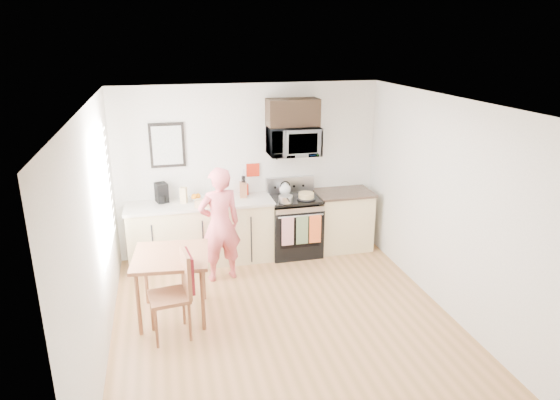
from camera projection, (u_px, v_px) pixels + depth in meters
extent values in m
plane|color=olive|center=(286.00, 325.00, 5.90)|extent=(4.60, 4.60, 0.00)
cube|color=silver|center=(250.00, 170.00, 7.61)|extent=(4.00, 0.04, 2.60)
cube|color=silver|center=(371.00, 341.00, 3.37)|extent=(4.00, 0.04, 2.60)
cube|color=silver|center=(96.00, 239.00, 5.04)|extent=(0.04, 4.60, 2.60)
cube|color=silver|center=(449.00, 208.00, 5.94)|extent=(0.04, 4.60, 2.60)
cube|color=white|center=(287.00, 103.00, 5.08)|extent=(4.00, 4.60, 0.04)
cube|color=silver|center=(102.00, 192.00, 5.70)|extent=(0.02, 1.40, 1.50)
cube|color=white|center=(103.00, 192.00, 5.71)|extent=(0.01, 1.30, 1.40)
cube|color=beige|center=(201.00, 233.00, 7.42)|extent=(2.10, 0.60, 0.90)
cube|color=beige|center=(200.00, 204.00, 7.27)|extent=(2.14, 0.64, 0.04)
cube|color=beige|center=(342.00, 221.00, 7.92)|extent=(0.84, 0.60, 0.90)
cube|color=black|center=(344.00, 193.00, 7.77)|extent=(0.88, 0.64, 0.04)
cube|color=black|center=(294.00, 230.00, 7.74)|extent=(0.76, 0.65, 0.77)
cube|color=black|center=(300.00, 233.00, 7.43)|extent=(0.61, 0.02, 0.45)
cube|color=#A9A9AE|center=(300.00, 212.00, 7.33)|extent=(0.74, 0.02, 0.14)
cylinder|color=#A9A9AE|center=(301.00, 216.00, 7.30)|extent=(0.68, 0.02, 0.02)
cube|color=black|center=(295.00, 198.00, 7.58)|extent=(0.76, 0.65, 0.04)
cube|color=#A9A9AE|center=(290.00, 184.00, 7.79)|extent=(0.76, 0.08, 0.24)
cube|color=beige|center=(288.00, 231.00, 7.32)|extent=(0.18, 0.02, 0.44)
cube|color=#58704B|center=(302.00, 230.00, 7.37)|extent=(0.18, 0.02, 0.44)
cube|color=#CB511E|center=(315.00, 229.00, 7.41)|extent=(0.18, 0.02, 0.44)
imported|color=#A9A9AE|center=(293.00, 141.00, 7.40)|extent=(0.76, 0.51, 0.42)
cube|color=black|center=(293.00, 112.00, 7.31)|extent=(0.76, 0.35, 0.40)
cube|color=black|center=(167.00, 145.00, 7.18)|extent=(0.50, 0.03, 0.65)
cube|color=#A3A79D|center=(167.00, 146.00, 7.16)|extent=(0.42, 0.01, 0.56)
cube|color=#B5220F|center=(253.00, 170.00, 7.61)|extent=(0.20, 0.02, 0.20)
imported|color=#D53A46|center=(220.00, 225.00, 6.79)|extent=(0.65, 0.49, 1.61)
cube|color=brown|center=(171.00, 256.00, 5.85)|extent=(0.87, 0.87, 0.04)
cylinder|color=brown|center=(139.00, 304.00, 5.60)|extent=(0.05, 0.05, 0.77)
cylinder|color=brown|center=(203.00, 300.00, 5.69)|extent=(0.05, 0.05, 0.77)
cylinder|color=brown|center=(146.00, 276.00, 6.27)|extent=(0.05, 0.05, 0.77)
cylinder|color=brown|center=(203.00, 272.00, 6.36)|extent=(0.05, 0.05, 0.77)
cube|color=brown|center=(169.00, 297.00, 5.54)|extent=(0.48, 0.48, 0.04)
cube|color=brown|center=(186.00, 272.00, 5.53)|extent=(0.10, 0.43, 0.51)
cube|color=#4E0D0D|center=(188.00, 271.00, 5.53)|extent=(0.11, 0.39, 0.43)
cylinder|color=brown|center=(156.00, 329.00, 5.40)|extent=(0.03, 0.03, 0.47)
cylinder|color=brown|center=(190.00, 322.00, 5.53)|extent=(0.03, 0.03, 0.47)
cylinder|color=brown|center=(152.00, 312.00, 5.72)|extent=(0.03, 0.03, 0.47)
cylinder|color=brown|center=(184.00, 306.00, 5.85)|extent=(0.03, 0.03, 0.47)
cube|color=brown|center=(243.00, 190.00, 7.48)|extent=(0.11, 0.15, 0.22)
cylinder|color=#B5220F|center=(244.00, 189.00, 7.60)|extent=(0.13, 0.13, 0.17)
imported|color=white|center=(197.00, 198.00, 7.36)|extent=(0.27, 0.27, 0.06)
cube|color=#D5BD80|center=(184.00, 195.00, 7.21)|extent=(0.11, 0.11, 0.23)
cube|color=black|center=(162.00, 193.00, 7.25)|extent=(0.21, 0.23, 0.28)
cylinder|color=black|center=(162.00, 199.00, 7.19)|extent=(0.11, 0.11, 0.11)
cube|color=tan|center=(205.00, 203.00, 7.06)|extent=(0.31, 0.20, 0.10)
cylinder|color=black|center=(306.00, 198.00, 7.47)|extent=(0.28, 0.28, 0.02)
cylinder|color=tan|center=(306.00, 195.00, 7.46)|extent=(0.23, 0.23, 0.08)
sphere|color=white|center=(285.00, 190.00, 7.62)|extent=(0.18, 0.18, 0.18)
cone|color=white|center=(285.00, 184.00, 7.59)|extent=(0.06, 0.06, 0.06)
torus|color=black|center=(285.00, 186.00, 7.60)|extent=(0.16, 0.02, 0.16)
cylinder|color=#A9A9AE|center=(286.00, 199.00, 7.30)|extent=(0.20, 0.20, 0.10)
cylinder|color=black|center=(288.00, 200.00, 7.15)|extent=(0.03, 0.18, 0.02)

